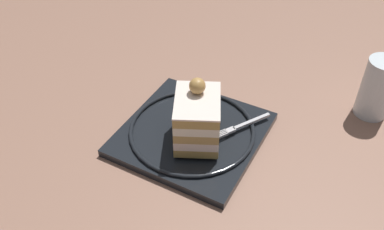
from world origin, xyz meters
TOP-DOWN VIEW (x-y plane):
  - ground_plane at (0.00, 0.00)m, footprint 2.40×2.40m
  - dessert_plate at (-0.02, 0.01)m, footprint 0.26×0.26m
  - cake_slice at (0.00, 0.03)m, footprint 0.11×0.10m
  - fork at (-0.05, 0.09)m, footprint 0.10×0.08m
  - drink_glass_near at (-0.20, 0.30)m, footprint 0.06×0.06m

SIDE VIEW (x-z plane):
  - ground_plane at x=0.00m, z-range 0.00..0.00m
  - dessert_plate at x=-0.02m, z-range 0.00..0.02m
  - fork at x=-0.05m, z-range 0.02..0.03m
  - drink_glass_near at x=-0.20m, z-range -0.01..0.11m
  - cake_slice at x=0.00m, z-range 0.01..0.12m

